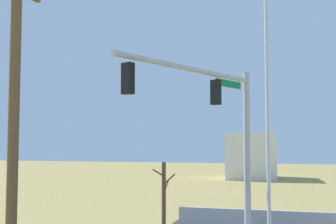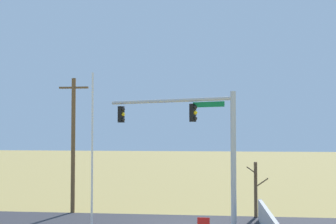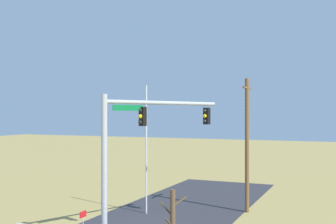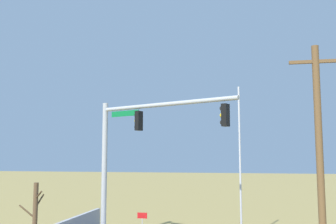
# 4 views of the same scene
# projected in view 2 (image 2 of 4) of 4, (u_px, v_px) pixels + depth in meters

# --- Properties ---
(retaining_fence) EXTENTS (0.20, 7.02, 1.19)m
(retaining_fence) POSITION_uv_depth(u_px,v_px,m) (268.00, 223.00, 20.78)
(retaining_fence) COLOR #A8A8AD
(retaining_fence) RESTS_ON ground_plane
(signal_mast) EXTENTS (7.14, 3.35, 7.16)m
(signal_mast) POSITION_uv_depth(u_px,v_px,m) (197.00, 133.00, 22.30)
(signal_mast) COLOR #B2B5BA
(signal_mast) RESTS_ON ground_plane
(flagpole) EXTENTS (0.10, 0.10, 8.04)m
(flagpole) POSITION_uv_depth(u_px,v_px,m) (92.00, 154.00, 20.68)
(flagpole) COLOR silver
(flagpole) RESTS_ON ground_plane
(utility_pole) EXTENTS (1.90, 0.26, 8.48)m
(utility_pole) POSITION_uv_depth(u_px,v_px,m) (73.00, 142.00, 26.65)
(utility_pole) COLOR brown
(utility_pole) RESTS_ON ground_plane
(bare_tree) EXTENTS (1.27, 1.02, 3.27)m
(bare_tree) POSITION_uv_depth(u_px,v_px,m) (256.00, 189.00, 25.05)
(bare_tree) COLOR brown
(bare_tree) RESTS_ON ground_plane
(open_sign) EXTENTS (0.56, 0.04, 1.22)m
(open_sign) POSITION_uv_depth(u_px,v_px,m) (204.00, 224.00, 19.08)
(open_sign) COLOR silver
(open_sign) RESTS_ON ground_plane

